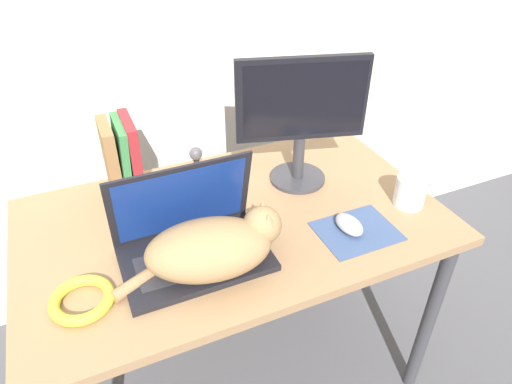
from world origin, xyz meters
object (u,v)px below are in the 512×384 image
(computer_mouse, at_px, (349,225))
(mug, at_px, (411,191))
(cable_coil, at_px, (82,300))
(book_row, at_px, (122,160))
(laptop, at_px, (191,240))
(webcam, at_px, (196,155))
(external_monitor, at_px, (301,114))
(cat, at_px, (214,247))

(computer_mouse, distance_m, mug, 0.24)
(mug, bearing_deg, cable_coil, -179.34)
(computer_mouse, height_order, book_row, book_row)
(book_row, xyz_separation_m, mug, (0.77, -0.39, -0.08))
(laptop, bearing_deg, computer_mouse, -10.57)
(laptop, distance_m, mug, 0.67)
(webcam, bearing_deg, cable_coil, -131.92)
(external_monitor, bearing_deg, cable_coil, -159.46)
(external_monitor, relative_size, book_row, 1.62)
(cable_coil, bearing_deg, book_row, 65.50)
(computer_mouse, relative_size, book_row, 0.41)
(laptop, xyz_separation_m, mug, (0.67, -0.05, -0.00))
(external_monitor, height_order, mug, external_monitor)
(webcam, bearing_deg, book_row, -162.52)
(webcam, relative_size, mug, 0.53)
(computer_mouse, height_order, webcam, webcam)
(cable_coil, xyz_separation_m, webcam, (0.43, 0.48, 0.03))
(cat, height_order, cable_coil, cat)
(cat, bearing_deg, book_row, 108.93)
(cable_coil, height_order, webcam, webcam)
(external_monitor, relative_size, computer_mouse, 3.99)
(external_monitor, bearing_deg, laptop, -153.90)
(cat, xyz_separation_m, external_monitor, (0.38, 0.28, 0.16))
(book_row, height_order, cable_coil, book_row)
(laptop, bearing_deg, cat, -61.29)
(external_monitor, bearing_deg, webcam, 142.39)
(computer_mouse, relative_size, cable_coil, 0.68)
(book_row, relative_size, mug, 1.92)
(cat, xyz_separation_m, cable_coil, (-0.32, 0.01, -0.06))
(laptop, relative_size, cable_coil, 2.49)
(webcam, height_order, mug, mug)
(cable_coil, distance_m, webcam, 0.64)
(cat, height_order, book_row, book_row)
(mug, bearing_deg, webcam, 138.30)
(external_monitor, xyz_separation_m, cable_coil, (-0.70, -0.26, -0.22))
(cable_coil, bearing_deg, computer_mouse, -1.78)
(cat, height_order, computer_mouse, cat)
(cat, bearing_deg, cable_coil, 177.74)
(laptop, distance_m, cat, 0.08)
(external_monitor, bearing_deg, book_row, 165.48)
(laptop, distance_m, computer_mouse, 0.44)
(external_monitor, height_order, book_row, external_monitor)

